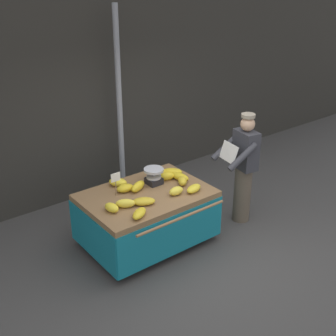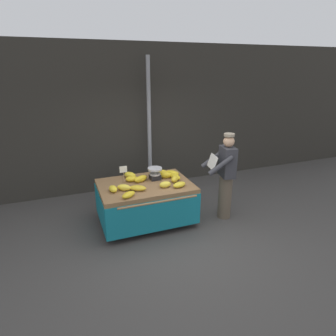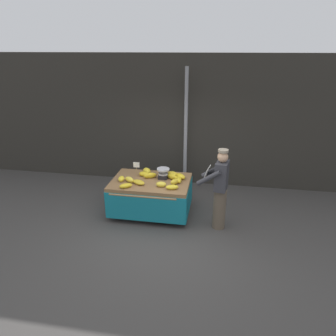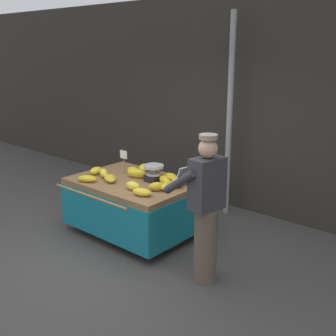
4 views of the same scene
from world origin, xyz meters
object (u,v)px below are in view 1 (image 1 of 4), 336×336
at_px(banana_cart, 146,206).
at_px(banana_bunch_4, 180,177).
at_px(banana_bunch_0, 118,182).
at_px(banana_bunch_1, 138,186).
at_px(banana_bunch_11, 172,172).
at_px(vendor_person, 243,168).
at_px(banana_bunch_3, 139,213).
at_px(banana_bunch_7, 158,173).
at_px(banana_bunch_6, 144,201).
at_px(weighing_scale, 154,176).
at_px(banana_bunch_2, 112,208).
at_px(banana_bunch_8, 183,181).
at_px(banana_bunch_9, 166,176).
at_px(price_sign, 116,179).
at_px(banana_bunch_12, 176,191).
at_px(street_pole, 119,106).
at_px(banana_bunch_5, 125,188).
at_px(banana_bunch_13, 125,203).
at_px(banana_bunch_10, 194,189).

xyz_separation_m(banana_cart, banana_bunch_4, (0.61, 0.02, 0.26)).
relative_size(banana_bunch_0, banana_bunch_1, 0.88).
xyz_separation_m(banana_bunch_11, vendor_person, (0.88, -0.59, 0.02)).
bearing_deg(banana_bunch_3, banana_bunch_7, 41.44).
relative_size(banana_cart, banana_bunch_6, 5.81).
bearing_deg(weighing_scale, banana_bunch_2, -160.99).
relative_size(banana_bunch_8, banana_bunch_9, 0.88).
xyz_separation_m(price_sign, banana_bunch_4, (0.98, -0.15, -0.19)).
xyz_separation_m(banana_bunch_3, banana_bunch_12, (0.72, 0.17, 0.01)).
bearing_deg(vendor_person, banana_bunch_8, 164.87).
height_order(banana_bunch_6, banana_bunch_12, banana_bunch_12).
distance_m(weighing_scale, banana_bunch_4, 0.40).
relative_size(banana_bunch_2, banana_bunch_9, 0.89).
bearing_deg(vendor_person, weighing_scale, 157.29).
bearing_deg(banana_bunch_11, banana_bunch_8, -102.74).
height_order(street_pole, banana_bunch_6, street_pole).
distance_m(weighing_scale, banana_bunch_6, 0.61).
relative_size(weighing_scale, banana_bunch_2, 1.28).
bearing_deg(banana_bunch_12, banana_bunch_6, 174.59).
xyz_separation_m(banana_cart, banana_bunch_5, (-0.20, 0.21, 0.26)).
height_order(banana_bunch_13, vendor_person, vendor_person).
xyz_separation_m(banana_bunch_0, banana_bunch_13, (-0.25, -0.58, 0.00)).
bearing_deg(banana_bunch_12, banana_bunch_13, 169.99).
bearing_deg(banana_bunch_6, banana_bunch_2, 166.49).
distance_m(banana_bunch_1, banana_bunch_9, 0.49).
xyz_separation_m(weighing_scale, banana_bunch_2, (-0.87, -0.30, -0.06)).
bearing_deg(banana_bunch_2, banana_bunch_13, -5.86).
bearing_deg(weighing_scale, vendor_person, -22.71).
bearing_deg(banana_bunch_1, vendor_person, -17.65).
relative_size(banana_bunch_6, banana_bunch_10, 1.14).
xyz_separation_m(weighing_scale, banana_bunch_12, (0.04, -0.45, -0.06)).
bearing_deg(banana_bunch_11, banana_cart, -160.54).
height_order(weighing_scale, banana_bunch_5, weighing_scale).
distance_m(banana_bunch_5, banana_bunch_8, 0.82).
distance_m(price_sign, banana_bunch_7, 0.82).
height_order(banana_bunch_11, banana_bunch_12, banana_bunch_12).
bearing_deg(street_pole, banana_bunch_2, -125.70).
xyz_separation_m(banana_bunch_1, banana_bunch_11, (0.67, 0.09, -0.01)).
xyz_separation_m(banana_bunch_10, vendor_person, (0.97, 0.00, 0.03)).
bearing_deg(banana_bunch_5, banana_bunch_4, -12.88).
relative_size(banana_bunch_0, banana_bunch_11, 0.89).
xyz_separation_m(price_sign, banana_bunch_2, (-0.26, -0.31, -0.19)).
distance_m(weighing_scale, banana_bunch_3, 0.92).
relative_size(banana_cart, banana_bunch_13, 6.97).
xyz_separation_m(banana_bunch_4, banana_bunch_13, (-1.05, -0.18, 0.00)).
bearing_deg(weighing_scale, banana_cart, -146.98).
bearing_deg(banana_bunch_10, price_sign, 148.92).
bearing_deg(banana_bunch_1, banana_bunch_3, -122.99).
bearing_deg(banana_bunch_1, banana_bunch_10, -40.57).
height_order(weighing_scale, banana_bunch_12, weighing_scale).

